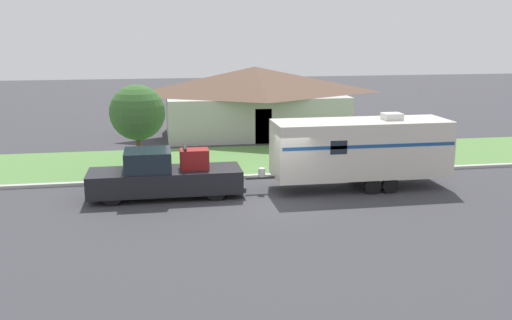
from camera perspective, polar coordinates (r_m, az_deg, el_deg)
ground_plane at (r=22.85m, az=2.37°, el=-4.07°), size 120.00×120.00×0.00m
curb_strip at (r=26.37m, az=0.65°, el=-1.58°), size 80.00×0.30×0.14m
lawn_strip at (r=29.88m, az=-0.63°, el=0.04°), size 80.00×7.00×0.03m
house_across_street at (r=36.78m, az=-0.13°, el=6.04°), size 12.10×6.68×4.38m
pickup_truck at (r=23.38m, az=-9.20°, el=-1.61°), size 6.25×1.97×2.06m
travel_trailer at (r=24.68m, az=10.43°, el=1.18°), size 8.69×2.31×3.21m
mailbox at (r=29.40m, az=15.76°, el=1.45°), size 0.48×0.20×1.41m
tree_in_yard at (r=27.18m, az=-11.78°, el=4.65°), size 2.59×2.59×4.20m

